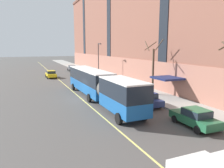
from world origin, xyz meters
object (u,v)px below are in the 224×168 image
(city_bus, at_px, (99,84))
(parked_car_darkgray_6, at_px, (72,68))
(parked_car_green_3, at_px, (80,71))
(fire_hydrant, at_px, (126,87))
(street_tree_mid_block, at_px, (153,67))
(parked_car_champagne_2, at_px, (109,83))
(parked_car_silver_0, at_px, (97,78))
(street_lamp, at_px, (99,57))
(parked_car_navy_1, at_px, (146,99))
(parked_car_green_5, at_px, (195,118))
(taxi_cab, at_px, (51,74))

(city_bus, height_order, parked_car_darkgray_6, city_bus)
(parked_car_green_3, xyz_separation_m, fire_hydrant, (1.85, -20.76, -0.29))
(city_bus, relative_size, street_tree_mid_block, 2.66)
(parked_car_champagne_2, relative_size, fire_hydrant, 6.63)
(parked_car_champagne_2, distance_m, parked_car_green_3, 18.14)
(parked_car_silver_0, height_order, street_lamp, street_lamp)
(parked_car_green_3, xyz_separation_m, street_tree_mid_block, (3.63, -25.29, 3.04))
(parked_car_champagne_2, bearing_deg, parked_car_green_3, 90.52)
(parked_car_navy_1, bearing_deg, parked_car_green_5, -88.23)
(parked_car_darkgray_6, distance_m, street_tree_mid_block, 34.38)
(taxi_cab, distance_m, fire_hydrant, 20.09)
(taxi_cab, xyz_separation_m, fire_hydrant, (8.80, -18.06, -0.29))
(parked_car_green_3, distance_m, taxi_cab, 7.46)
(city_bus, height_order, street_tree_mid_block, street_tree_mid_block)
(city_bus, distance_m, parked_car_green_3, 25.88)
(parked_car_green_3, xyz_separation_m, street_lamp, (1.95, -8.06, 3.69))
(parked_car_silver_0, xyz_separation_m, parked_car_navy_1, (-0.20, -17.54, 0.00))
(parked_car_darkgray_6, bearing_deg, parked_car_navy_1, -89.99)
(parked_car_darkgray_6, xyz_separation_m, street_lamp, (1.89, -16.82, 3.69))
(parked_car_green_3, bearing_deg, city_bus, -99.26)
(parked_car_green_5, distance_m, taxi_cab, 34.90)
(city_bus, xyz_separation_m, taxi_cab, (-2.79, 22.81, -1.29))
(parked_car_silver_0, distance_m, parked_car_champagne_2, 6.05)
(taxi_cab, bearing_deg, parked_car_silver_0, -52.49)
(parked_car_silver_0, bearing_deg, parked_car_navy_1, -90.64)
(parked_car_champagne_2, distance_m, taxi_cab, 17.00)
(parked_car_silver_0, relative_size, parked_car_navy_1, 1.01)
(parked_car_green_5, height_order, street_lamp, street_lamp)
(parked_car_navy_1, relative_size, street_lamp, 0.66)
(city_bus, bearing_deg, street_lamp, 70.71)
(street_tree_mid_block, bearing_deg, parked_car_green_3, 98.18)
(city_bus, bearing_deg, parked_car_green_3, 80.74)
(parked_car_green_3, xyz_separation_m, parked_car_darkgray_6, (0.06, 8.77, 0.00))
(parked_car_champagne_2, height_order, parked_car_green_5, same)
(fire_hydrant, bearing_deg, city_bus, -141.70)
(parked_car_green_3, relative_size, parked_car_darkgray_6, 0.96)
(parked_car_green_3, bearing_deg, parked_car_green_5, -89.56)
(parked_car_navy_1, distance_m, street_lamp, 21.97)
(parked_car_navy_1, xyz_separation_m, fire_hydrant, (1.79, 8.86, -0.29))
(parked_car_green_3, height_order, parked_car_green_5, same)
(parked_car_navy_1, relative_size, taxi_cab, 1.10)
(city_bus, bearing_deg, taxi_cab, 96.98)
(city_bus, height_order, fire_hydrant, city_bus)
(parked_car_silver_0, xyz_separation_m, parked_car_green_3, (-0.26, 12.09, -0.00))
(fire_hydrant, bearing_deg, parked_car_champagne_2, 122.64)
(taxi_cab, bearing_deg, parked_car_green_5, -78.04)
(parked_car_darkgray_6, height_order, taxi_cab, same)
(city_bus, xyz_separation_m, parked_car_green_3, (4.16, 25.51, -1.28))
(parked_car_navy_1, height_order, street_tree_mid_block, street_tree_mid_block)
(taxi_cab, relative_size, street_tree_mid_block, 0.57)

